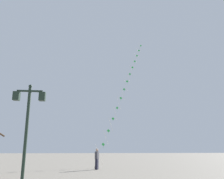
{
  "coord_description": "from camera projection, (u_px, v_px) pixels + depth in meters",
  "views": [
    {
      "loc": [
        -0.13,
        -1.04,
        1.69
      ],
      "look_at": [
        2.52,
        23.77,
        8.04
      ],
      "focal_mm": 37.55,
      "sensor_mm": 36.0,
      "label": 1
    }
  ],
  "objects": [
    {
      "name": "kite_flyer",
      "position": [
        97.0,
        158.0,
        19.94
      ],
      "size": [
        0.41,
        0.62,
        1.71
      ],
      "rotation": [
        0.0,
        0.0,
        1.13
      ],
      "color": "#1E1E2D",
      "rests_on": "ground_plane"
    },
    {
      "name": "kite_train",
      "position": [
        126.0,
        86.0,
        30.81
      ],
      "size": [
        8.26,
        14.71,
        19.16
      ],
      "color": "brown",
      "rests_on": "ground_plane"
    },
    {
      "name": "twin_lantern_lamp_post",
      "position": [
        28.0,
        115.0,
        10.58
      ],
      "size": [
        1.44,
        0.28,
        4.61
      ],
      "color": "#1E2D23",
      "rests_on": "ground_plane"
    },
    {
      "name": "ground_plane",
      "position": [
        87.0,
        169.0,
        19.87
      ],
      "size": [
        160.0,
        160.0,
        0.0
      ],
      "primitive_type": "plane",
      "color": "gray"
    }
  ]
}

